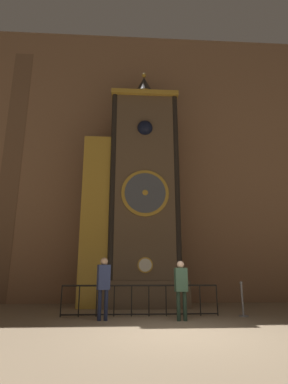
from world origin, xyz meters
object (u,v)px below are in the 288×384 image
(clock_tower, at_px, (135,197))
(visitor_far, at_px, (181,284))
(stanchion_post, at_px, (243,305))
(visitor_near, at_px, (103,282))

(clock_tower, bearing_deg, visitor_far, -70.29)
(clock_tower, relative_size, visitor_far, 6.43)
(clock_tower, relative_size, stanchion_post, 10.16)
(clock_tower, height_order, stanchion_post, clock_tower)
(visitor_far, bearing_deg, stanchion_post, 14.90)
(visitor_near, height_order, stanchion_post, visitor_near)
(clock_tower, xyz_separation_m, stanchion_post, (3.21, -2.67, -4.00))
(visitor_far, bearing_deg, clock_tower, 104.92)
(stanchion_post, bearing_deg, clock_tower, 140.21)
(visitor_near, distance_m, stanchion_post, 4.27)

